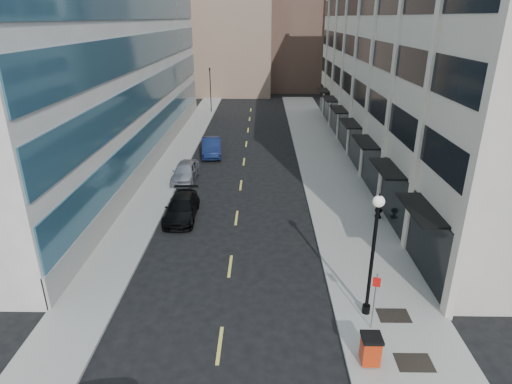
{
  "coord_description": "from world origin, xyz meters",
  "views": [
    {
      "loc": [
        1.7,
        -11.8,
        12.47
      ],
      "look_at": [
        1.33,
        12.83,
        2.36
      ],
      "focal_mm": 30.0,
      "sensor_mm": 36.0,
      "label": 1
    }
  ],
  "objects_px": {
    "car_black_pickup": "(182,208)",
    "sign_post": "(375,294)",
    "car_silver_sedan": "(185,172)",
    "car_blue_sedan": "(212,147)",
    "trash_bin": "(371,348)",
    "traffic_signal": "(210,71)",
    "urn_planter": "(378,212)",
    "lamppost": "(374,246)"
  },
  "relations": [
    {
      "from": "trash_bin",
      "to": "lamppost",
      "type": "distance_m",
      "value": 4.11
    },
    {
      "from": "car_blue_sedan",
      "to": "urn_planter",
      "type": "distance_m",
      "value": 18.91
    },
    {
      "from": "traffic_signal",
      "to": "lamppost",
      "type": "distance_m",
      "value": 45.63
    },
    {
      "from": "car_blue_sedan",
      "to": "sign_post",
      "type": "distance_m",
      "value": 26.81
    },
    {
      "from": "car_black_pickup",
      "to": "trash_bin",
      "type": "relative_size",
      "value": 3.97
    },
    {
      "from": "car_black_pickup",
      "to": "car_blue_sedan",
      "type": "bearing_deg",
      "value": 87.08
    },
    {
      "from": "car_silver_sedan",
      "to": "urn_planter",
      "type": "relative_size",
      "value": 6.69
    },
    {
      "from": "lamppost",
      "to": "sign_post",
      "type": "distance_m",
      "value": 1.99
    },
    {
      "from": "traffic_signal",
      "to": "sign_post",
      "type": "xyz_separation_m",
      "value": [
        11.9,
        -45.01,
        -3.85
      ]
    },
    {
      "from": "car_blue_sedan",
      "to": "urn_planter",
      "type": "bearing_deg",
      "value": -54.45
    },
    {
      "from": "trash_bin",
      "to": "lamppost",
      "type": "height_order",
      "value": "lamppost"
    },
    {
      "from": "traffic_signal",
      "to": "sign_post",
      "type": "distance_m",
      "value": 46.71
    },
    {
      "from": "car_black_pickup",
      "to": "urn_planter",
      "type": "distance_m",
      "value": 13.04
    },
    {
      "from": "car_black_pickup",
      "to": "trash_bin",
      "type": "bearing_deg",
      "value": -54.94
    },
    {
      "from": "car_black_pickup",
      "to": "sign_post",
      "type": "xyz_separation_m",
      "value": [
        10.04,
        -11.01,
        1.15
      ]
    },
    {
      "from": "car_silver_sedan",
      "to": "car_blue_sedan",
      "type": "height_order",
      "value": "car_blue_sedan"
    },
    {
      "from": "sign_post",
      "to": "urn_planter",
      "type": "distance_m",
      "value": 11.38
    },
    {
      "from": "car_black_pickup",
      "to": "urn_planter",
      "type": "bearing_deg",
      "value": -1.55
    },
    {
      "from": "car_silver_sedan",
      "to": "car_blue_sedan",
      "type": "xyz_separation_m",
      "value": [
        1.38,
        7.0,
        0.06
      ]
    },
    {
      "from": "car_black_pickup",
      "to": "lamppost",
      "type": "distance_m",
      "value": 14.46
    },
    {
      "from": "car_black_pickup",
      "to": "car_silver_sedan",
      "type": "height_order",
      "value": "car_silver_sedan"
    },
    {
      "from": "trash_bin",
      "to": "sign_post",
      "type": "distance_m",
      "value": 2.31
    },
    {
      "from": "traffic_signal",
      "to": "car_silver_sedan",
      "type": "distance_m",
      "value": 27.46
    },
    {
      "from": "car_silver_sedan",
      "to": "trash_bin",
      "type": "height_order",
      "value": "car_silver_sedan"
    },
    {
      "from": "traffic_signal",
      "to": "car_black_pickup",
      "type": "height_order",
      "value": "traffic_signal"
    },
    {
      "from": "car_blue_sedan",
      "to": "trash_bin",
      "type": "bearing_deg",
      "value": -77.67
    },
    {
      "from": "traffic_signal",
      "to": "car_black_pickup",
      "type": "distance_m",
      "value": 34.42
    },
    {
      "from": "urn_planter",
      "to": "lamppost",
      "type": "bearing_deg",
      "value": -106.83
    },
    {
      "from": "trash_bin",
      "to": "lamppost",
      "type": "relative_size",
      "value": 0.21
    },
    {
      "from": "car_blue_sedan",
      "to": "trash_bin",
      "type": "relative_size",
      "value": 4.09
    },
    {
      "from": "traffic_signal",
      "to": "sign_post",
      "type": "height_order",
      "value": "traffic_signal"
    },
    {
      "from": "trash_bin",
      "to": "traffic_signal",
      "type": "bearing_deg",
      "value": 103.83
    },
    {
      "from": "lamppost",
      "to": "car_black_pickup",
      "type": "bearing_deg",
      "value": 135.12
    },
    {
      "from": "car_silver_sedan",
      "to": "sign_post",
      "type": "xyz_separation_m",
      "value": [
        10.98,
        -18.01,
        1.08
      ]
    },
    {
      "from": "trash_bin",
      "to": "sign_post",
      "type": "bearing_deg",
      "value": 75.03
    },
    {
      "from": "traffic_signal",
      "to": "car_black_pickup",
      "type": "bearing_deg",
      "value": -86.87
    },
    {
      "from": "traffic_signal",
      "to": "lamppost",
      "type": "xyz_separation_m",
      "value": [
        11.9,
        -44.0,
        -2.14
      ]
    },
    {
      "from": "sign_post",
      "to": "urn_planter",
      "type": "bearing_deg",
      "value": 93.69
    },
    {
      "from": "car_black_pickup",
      "to": "urn_planter",
      "type": "relative_size",
      "value": 7.21
    },
    {
      "from": "traffic_signal",
      "to": "car_black_pickup",
      "type": "relative_size",
      "value": 1.41
    },
    {
      "from": "lamppost",
      "to": "trash_bin",
      "type": "bearing_deg",
      "value": -100.23
    },
    {
      "from": "lamppost",
      "to": "urn_planter",
      "type": "height_order",
      "value": "lamppost"
    }
  ]
}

